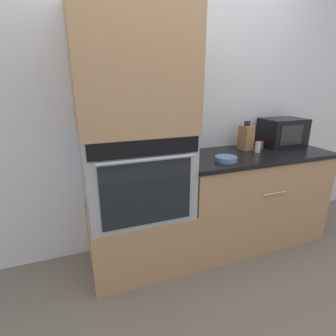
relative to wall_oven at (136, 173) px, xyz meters
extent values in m
plane|color=#6B6056|center=(0.40, -0.30, -0.81)|extent=(12.00, 12.00, 0.00)
cube|color=silver|center=(0.40, 0.33, 0.44)|extent=(8.00, 0.05, 2.50)
cube|color=#A87F56|center=(0.00, 0.00, -0.57)|extent=(0.79, 0.60, 0.49)
cube|color=#9EA0A5|center=(0.00, 0.00, 0.00)|extent=(0.77, 0.59, 0.64)
cube|color=black|center=(0.00, -0.30, 0.26)|extent=(0.74, 0.01, 0.11)
cube|color=orange|center=(0.00, -0.30, 0.26)|extent=(0.09, 0.00, 0.03)
cube|color=black|center=(0.00, -0.30, -0.04)|extent=(0.63, 0.01, 0.47)
cylinder|color=#9EA0A5|center=(0.00, -0.33, 0.19)|extent=(0.65, 0.02, 0.02)
cube|color=#A87F56|center=(0.00, 0.00, 0.76)|extent=(0.79, 0.60, 0.88)
cube|color=#A87F56|center=(1.08, 0.00, -0.39)|extent=(1.38, 0.60, 0.84)
cube|color=black|center=(1.08, 0.00, 0.04)|extent=(1.40, 0.63, 0.03)
cylinder|color=#B7B7BC|center=(1.08, -0.31, -0.21)|extent=(0.22, 0.01, 0.01)
cube|color=black|center=(1.50, 0.13, 0.19)|extent=(0.41, 0.28, 0.27)
cube|color=#28282B|center=(1.48, -0.01, 0.19)|extent=(0.25, 0.01, 0.18)
cube|color=olive|center=(1.08, 0.13, 0.17)|extent=(0.09, 0.13, 0.22)
cylinder|color=black|center=(1.06, 0.13, 0.30)|extent=(0.02, 0.02, 0.04)
cylinder|color=black|center=(1.08, 0.13, 0.30)|extent=(0.02, 0.02, 0.04)
cylinder|color=black|center=(1.10, 0.13, 0.30)|extent=(0.02, 0.02, 0.04)
cylinder|color=#517599|center=(0.70, -0.14, 0.08)|extent=(0.17, 0.17, 0.04)
cylinder|color=silver|center=(1.12, 0.00, 0.10)|extent=(0.05, 0.05, 0.07)
cylinder|color=#B7B7BC|center=(1.12, 0.00, 0.14)|extent=(0.05, 0.05, 0.02)
cylinder|color=brown|center=(1.24, 0.11, 0.09)|extent=(0.05, 0.05, 0.05)
cylinder|color=red|center=(1.24, 0.11, 0.12)|extent=(0.05, 0.05, 0.02)
camera|label=1|loc=(-0.44, -1.86, 0.66)|focal=28.00mm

